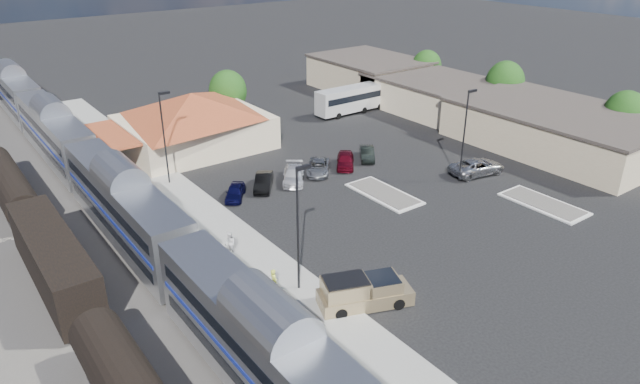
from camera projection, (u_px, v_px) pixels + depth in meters
ground at (365, 214)px, 48.99m from camera, size 280.00×280.00×0.00m
railbed at (87, 249)px, 43.52m from camera, size 16.00×100.00×0.12m
platform at (207, 226)px, 46.89m from camera, size 5.50×92.00×0.18m
passenger_train at (125, 210)px, 43.29m from camera, size 3.00×104.00×5.55m
freight_cars at (54, 263)px, 38.18m from camera, size 2.80×46.00×4.00m
station_depot at (193, 120)px, 62.79m from camera, size 18.35×12.24×6.20m
buildings_east at (459, 100)px, 73.56m from camera, size 14.40×51.40×4.80m
traffic_island_south at (384, 194)px, 52.56m from camera, size 3.30×7.50×0.21m
traffic_island_north at (543, 204)px, 50.63m from camera, size 3.30×7.50×0.21m
lamp_plat_s at (299, 220)px, 36.50m from camera, size 1.08×0.25×9.00m
lamp_plat_n at (164, 131)px, 52.60m from camera, size 1.08×0.25×9.00m
lamp_lot at (465, 129)px, 53.27m from camera, size 1.08×0.25×9.00m
tree_east_a at (625, 113)px, 62.73m from camera, size 4.56×4.56×6.42m
tree_east_b at (505, 82)px, 74.30m from camera, size 4.94×4.94×6.96m
tree_east_c at (426, 66)px, 84.74m from camera, size 4.41×4.41×6.21m
tree_depot at (228, 91)px, 70.88m from camera, size 4.71×4.71×6.63m
pickup_truck at (365, 292)px, 36.72m from camera, size 6.45×4.21×2.09m
suv at (477, 167)px, 56.68m from camera, size 6.17×3.68×1.61m
coach_bus at (353, 98)px, 75.35m from camera, size 10.94×2.50×3.50m
person_a at (274, 282)px, 37.54m from camera, size 0.51×0.73×1.91m
person_b at (230, 243)px, 42.21m from camera, size 0.71×0.91×1.84m
parked_car_a at (235, 192)px, 51.62m from camera, size 3.48×3.90×1.28m
parked_car_b at (264, 182)px, 53.54m from camera, size 3.77×4.30×1.41m
parked_car_c at (294, 175)px, 55.04m from camera, size 4.42×5.06×1.40m
parked_car_d at (318, 167)px, 57.00m from camera, size 4.67×4.92×1.29m
parked_car_e at (345, 160)px, 58.47m from camera, size 4.10×4.46×1.48m
parked_car_f at (367, 153)px, 60.44m from camera, size 3.53×4.08×1.33m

